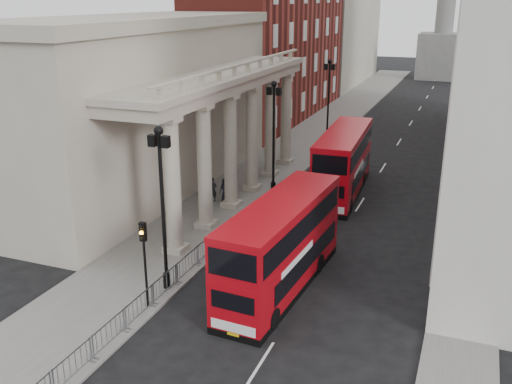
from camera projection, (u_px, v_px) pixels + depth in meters
name	position (u px, v px, depth m)	size (l,w,h in m)	color
ground	(134.00, 333.00, 25.16)	(260.00, 260.00, 0.00)	black
sidewalk_west	(285.00, 157.00, 52.63)	(6.00, 140.00, 0.12)	slate
sidewalk_east	(475.00, 176.00, 46.98)	(3.00, 140.00, 0.12)	slate
kerb	(316.00, 160.00, 51.62)	(0.20, 140.00, 0.14)	slate
portico_building	(141.00, 111.00, 42.69)	(9.00, 28.00, 12.00)	#A09786
brick_building	(274.00, 24.00, 67.54)	(9.00, 32.00, 22.00)	maroon
west_building_far	(338.00, 23.00, 96.09)	(9.00, 30.00, 20.00)	#A09786
lamp_post_south	(162.00, 198.00, 27.30)	(1.05, 0.44, 8.32)	black
lamp_post_mid	(274.00, 130.00, 41.42)	(1.05, 0.44, 8.32)	black
lamp_post_north	(328.00, 96.00, 55.53)	(1.05, 0.44, 8.32)	black
traffic_light	(144.00, 249.00, 26.07)	(0.28, 0.33, 4.30)	black
crowd_barriers	(153.00, 295.00, 27.03)	(0.50, 18.75, 1.10)	gray
bus_near	(281.00, 244.00, 28.35)	(3.27, 10.84, 4.62)	#A90710
bus_far	(343.00, 161.00, 42.28)	(3.29, 11.22, 4.79)	#B90812
pedestrian_a	(213.00, 190.00, 40.80)	(0.64, 0.42, 1.75)	black
pedestrian_b	(231.00, 178.00, 43.81)	(0.76, 0.59, 1.56)	black
pedestrian_c	(225.00, 189.00, 40.91)	(0.83, 0.54, 1.69)	black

